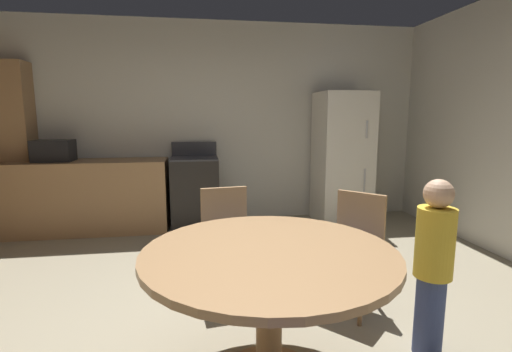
{
  "coord_description": "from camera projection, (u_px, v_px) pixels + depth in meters",
  "views": [
    {
      "loc": [
        -0.24,
        -2.17,
        1.45
      ],
      "look_at": [
        0.23,
        0.9,
        0.95
      ],
      "focal_mm": 26.29,
      "sensor_mm": 36.0,
      "label": 1
    }
  ],
  "objects": [
    {
      "name": "ground_plane",
      "position": [
        241.0,
        346.0,
        2.38
      ],
      "size": [
        14.0,
        14.0,
        0.0
      ],
      "primitive_type": "plane",
      "color": "gray"
    },
    {
      "name": "wall_back",
      "position": [
        215.0,
        123.0,
        5.19
      ],
      "size": [
        6.02,
        0.12,
        2.7
      ],
      "primitive_type": "cube",
      "color": "beige",
      "rests_on": "ground"
    },
    {
      "name": "kitchen_counter",
      "position": [
        83.0,
        196.0,
        4.69
      ],
      "size": [
        2.07,
        0.6,
        0.9
      ],
      "primitive_type": "cube",
      "color": "#9E754C",
      "rests_on": "ground"
    },
    {
      "name": "pantry_column",
      "position": [
        15.0,
        148.0,
        4.65
      ],
      "size": [
        0.44,
        0.36,
        2.1
      ],
      "primitive_type": "cube",
      "color": "#9E754C",
      "rests_on": "ground"
    },
    {
      "name": "oven_range",
      "position": [
        195.0,
        192.0,
        4.9
      ],
      "size": [
        0.6,
        0.6,
        1.1
      ],
      "color": "black",
      "rests_on": "ground"
    },
    {
      "name": "refrigerator",
      "position": [
        342.0,
        158.0,
        5.08
      ],
      "size": [
        0.68,
        0.68,
        1.76
      ],
      "color": "silver",
      "rests_on": "ground"
    },
    {
      "name": "microwave",
      "position": [
        54.0,
        151.0,
        4.55
      ],
      "size": [
        0.44,
        0.32,
        0.26
      ],
      "primitive_type": "cube",
      "color": "black",
      "rests_on": "kitchen_counter"
    },
    {
      "name": "dining_table",
      "position": [
        269.0,
        277.0,
        1.97
      ],
      "size": [
        1.33,
        1.33,
        0.76
      ],
      "color": "#9E754C",
      "rests_on": "ground"
    },
    {
      "name": "chair_north",
      "position": [
        227.0,
        235.0,
        3.01
      ],
      "size": [
        0.45,
        0.45,
        0.87
      ],
      "rotation": [
        0.0,
        0.0,
        4.84
      ],
      "color": "#9E754C",
      "rests_on": "ground"
    },
    {
      "name": "chair_northeast",
      "position": [
        354.0,
        243.0,
        2.83
      ],
      "size": [
        0.57,
        0.57,
        0.87
      ],
      "rotation": [
        0.0,
        0.0,
        3.89
      ],
      "color": "#9E754C",
      "rests_on": "ground"
    },
    {
      "name": "person_child",
      "position": [
        433.0,
        264.0,
        2.23
      ],
      "size": [
        0.24,
        0.24,
        1.09
      ],
      "rotation": [
        0.0,
        0.0,
        3.24
      ],
      "color": "#3D4C84",
      "rests_on": "ground"
    }
  ]
}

